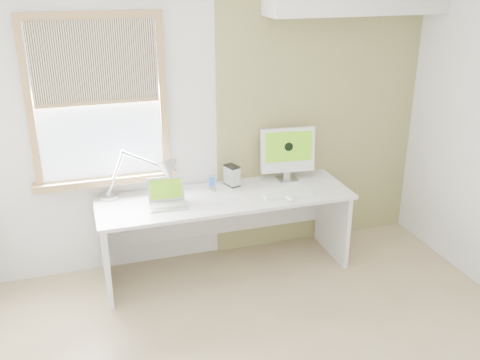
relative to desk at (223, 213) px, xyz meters
name	(u,v)px	position (x,y,z in m)	size (l,w,h in m)	color
room	(292,196)	(0.03, -1.44, 0.77)	(4.04, 3.54, 2.64)	tan
accent_wall	(320,112)	(1.03, 0.30, 0.77)	(2.00, 0.02, 2.60)	olive
window	(98,103)	(-0.97, 0.27, 1.01)	(1.20, 0.14, 1.42)	#9A7545
desk	(223,213)	(0.00, 0.00, 0.00)	(2.20, 0.70, 0.73)	silver
desk_lamp	(157,174)	(-0.56, 0.06, 0.42)	(0.72, 0.42, 0.43)	#B3B6B8
laptop	(167,198)	(-0.51, -0.08, 0.25)	(0.31, 0.26, 0.21)	#B3B6B8
phone_dock	(212,186)	(-0.08, 0.09, 0.24)	(0.08, 0.08, 0.14)	#B3B6B8
external_drive	(232,175)	(0.13, 0.15, 0.29)	(0.13, 0.17, 0.19)	#B3B6B8
imac	(288,151)	(0.66, 0.14, 0.47)	(0.51, 0.18, 0.49)	#B3B6B8
keyboard	(290,195)	(0.53, -0.24, 0.20)	(0.46, 0.17, 0.02)	white
mouse	(290,198)	(0.50, -0.32, 0.21)	(0.06, 0.11, 0.03)	white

